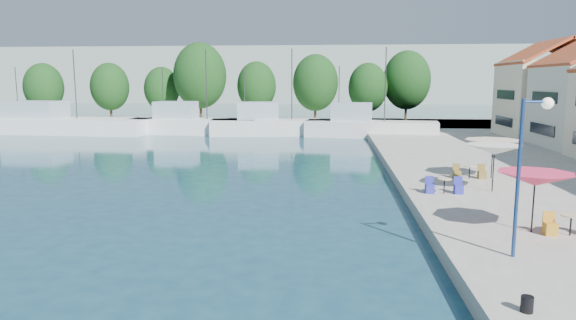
# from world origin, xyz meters

# --- Properties ---
(quay_far) EXTENTS (90.00, 16.00, 0.60)m
(quay_far) POSITION_xyz_m (-8.00, 67.00, 0.30)
(quay_far) COLOR gray
(quay_far) RESTS_ON ground
(hill_west) EXTENTS (180.00, 40.00, 16.00)m
(hill_west) POSITION_xyz_m (-30.00, 160.00, 8.00)
(hill_west) COLOR gray
(hill_west) RESTS_ON ground
(hill_east) EXTENTS (140.00, 40.00, 12.00)m
(hill_east) POSITION_xyz_m (40.00, 180.00, 6.00)
(hill_east) COLOR gray
(hill_east) RESTS_ON ground
(building_06) EXTENTS (9.00, 8.80, 10.20)m
(building_06) POSITION_xyz_m (24.00, 51.00, 5.50)
(building_06) COLOR #F2E4C2
(building_06) RESTS_ON quay_right
(trawler_01) EXTENTS (22.34, 7.48, 10.20)m
(trawler_01) POSITION_xyz_m (-30.72, 55.31, 1.07)
(trawler_01) COLOR white
(trawler_01) RESTS_ON ground
(trawler_02) EXTENTS (15.57, 5.24, 10.20)m
(trawler_02) POSITION_xyz_m (-14.33, 55.80, 1.07)
(trawler_02) COLOR white
(trawler_02) RESTS_ON ground
(trawler_03) EXTENTS (15.78, 5.71, 10.20)m
(trawler_03) POSITION_xyz_m (-4.42, 55.44, 1.07)
(trawler_03) COLOR silver
(trawler_03) RESTS_ON ground
(trawler_04) EXTENTS (14.75, 5.60, 10.20)m
(trawler_04) POSITION_xyz_m (6.07, 54.04, 1.07)
(trawler_04) COLOR silver
(trawler_04) RESTS_ON ground
(tree_01) EXTENTS (5.52, 5.52, 8.17)m
(tree_01) POSITION_xyz_m (-39.49, 68.17, 5.31)
(tree_01) COLOR #3F2B19
(tree_01) RESTS_ON quay_far
(tree_02) EXTENTS (5.57, 5.57, 8.25)m
(tree_02) POSITION_xyz_m (-30.52, 70.24, 5.36)
(tree_02) COLOR #3F2B19
(tree_02) RESTS_ON quay_far
(tree_03) EXTENTS (5.20, 5.20, 7.69)m
(tree_03) POSITION_xyz_m (-23.18, 71.67, 5.04)
(tree_03) COLOR #3F2B19
(tree_03) RESTS_ON quay_far
(tree_04) EXTENTS (7.42, 7.42, 10.98)m
(tree_04) POSITION_xyz_m (-16.57, 68.73, 6.94)
(tree_04) COLOR #3F2B19
(tree_04) RESTS_ON quay_far
(tree_05) EXTENTS (5.69, 5.69, 8.43)m
(tree_05) POSITION_xyz_m (-8.93, 71.57, 5.46)
(tree_05) COLOR #3F2B19
(tree_05) RESTS_ON quay_far
(tree_06) EXTENTS (6.27, 6.27, 9.28)m
(tree_06) POSITION_xyz_m (-0.26, 68.58, 5.95)
(tree_06) COLOR #3F2B19
(tree_06) RESTS_ON quay_far
(tree_07) EXTENTS (5.49, 5.49, 8.13)m
(tree_07) POSITION_xyz_m (7.06, 70.18, 5.29)
(tree_07) COLOR #3F2B19
(tree_07) RESTS_ON quay_far
(tree_08) EXTENTS (6.69, 6.69, 9.90)m
(tree_08) POSITION_xyz_m (12.63, 71.85, 6.31)
(tree_08) COLOR #3F2B19
(tree_08) RESTS_ON quay_far
(umbrella_pink) EXTENTS (2.74, 2.74, 2.25)m
(umbrella_pink) POSITION_xyz_m (9.64, 15.87, 2.60)
(umbrella_pink) COLOR black
(umbrella_pink) RESTS_ON quay_right
(umbrella_white) EXTENTS (2.77, 2.77, 2.39)m
(umbrella_white) POSITION_xyz_m (10.35, 23.08, 2.73)
(umbrella_white) COLOR black
(umbrella_white) RESTS_ON quay_right
(umbrella_cream) EXTENTS (3.21, 3.21, 2.23)m
(umbrella_cream) POSITION_xyz_m (11.40, 26.82, 2.58)
(umbrella_cream) COLOR black
(umbrella_cream) RESTS_ON quay_right
(cafe_table_01) EXTENTS (1.82, 0.70, 0.76)m
(cafe_table_01) POSITION_xyz_m (10.87, 15.55, 0.89)
(cafe_table_01) COLOR black
(cafe_table_01) RESTS_ON quay_right
(cafe_table_02) EXTENTS (1.82, 0.70, 0.76)m
(cafe_table_02) POSITION_xyz_m (7.82, 22.35, 0.89)
(cafe_table_02) COLOR black
(cafe_table_02) RESTS_ON quay_right
(cafe_table_03) EXTENTS (1.82, 0.70, 0.76)m
(cafe_table_03) POSITION_xyz_m (10.10, 26.54, 0.89)
(cafe_table_03) COLOR black
(cafe_table_03) RESTS_ON quay_right
(street_lamp) EXTENTS (1.02, 0.42, 5.03)m
(street_lamp) POSITION_xyz_m (8.34, 13.10, 4.09)
(street_lamp) COLOR navy
(street_lamp) RESTS_ON quay_right
(bollard) EXTENTS (0.30, 0.30, 0.40)m
(bollard) POSITION_xyz_m (7.00, 8.96, 0.80)
(bollard) COLOR black
(bollard) RESTS_ON quay_right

